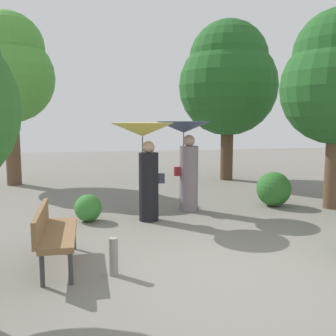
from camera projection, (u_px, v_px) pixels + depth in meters
ground_plane at (219, 272)px, 5.18m from camera, size 40.00×40.00×0.00m
person_left at (145, 149)px, 7.62m from camera, size 1.27×1.27×1.98m
person_right at (186, 148)px, 8.46m from camera, size 1.21×1.21×2.01m
park_bench at (53, 231)px, 5.32m from camera, size 0.49×1.50×0.83m
tree_near_left at (9, 69)px, 11.62m from camera, size 2.72×2.72×5.28m
tree_mid_right at (228, 78)px, 12.68m from camera, size 3.27×3.27×5.29m
bush_path_left at (274, 189)px, 9.07m from camera, size 0.81×0.81×0.81m
bush_path_right at (88, 208)px, 7.71m from camera, size 0.55×0.55×0.55m
path_marker_post at (114, 256)px, 5.04m from camera, size 0.12×0.12×0.51m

